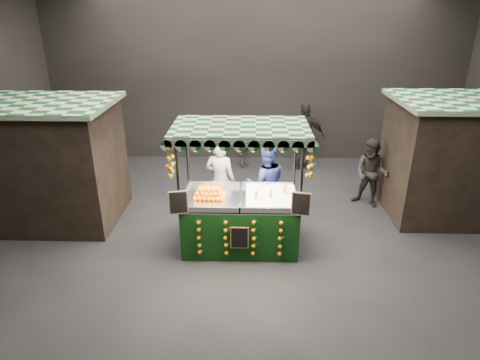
{
  "coord_description": "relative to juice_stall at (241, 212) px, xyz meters",
  "views": [
    {
      "loc": [
        -0.12,
        -6.97,
        4.37
      ],
      "look_at": [
        -0.31,
        0.5,
        1.16
      ],
      "focal_mm": 30.66,
      "sensor_mm": 36.0,
      "label": 1
    }
  ],
  "objects": [
    {
      "name": "shopper_3",
      "position": [
        0.04,
        4.28,
        0.0
      ],
      "size": [
        0.88,
        1.11,
        1.51
      ],
      "rotation": [
        0.0,
        0.0,
        1.2
      ],
      "color": "black",
      "rests_on": "ground"
    },
    {
      "name": "neighbour_stall_left",
      "position": [
        -4.12,
        1.07,
        0.56
      ],
      "size": [
        3.0,
        2.2,
        2.6
      ],
      "color": "black",
      "rests_on": "ground"
    },
    {
      "name": "shopper_2",
      "position": [
        1.69,
        4.21,
        0.2
      ],
      "size": [
        1.14,
        0.51,
        1.91
      ],
      "rotation": [
        0.0,
        0.0,
        3.19
      ],
      "color": "black",
      "rests_on": "ground"
    },
    {
      "name": "shopper_4",
      "position": [
        -3.52,
        3.03,
        0.02
      ],
      "size": [
        0.88,
        0.87,
        1.54
      ],
      "rotation": [
        0.0,
        0.0,
        3.9
      ],
      "color": "black",
      "rests_on": "ground"
    },
    {
      "name": "shopper_1",
      "position": [
        2.94,
        1.87,
        0.05
      ],
      "size": [
        0.99,
        0.95,
        1.61
      ],
      "rotation": [
        0.0,
        0.0,
        -0.61
      ],
      "color": "black",
      "rests_on": "ground"
    },
    {
      "name": "vendor_grey",
      "position": [
        -0.47,
        1.14,
        0.15
      ],
      "size": [
        0.76,
        0.6,
        1.81
      ],
      "rotation": [
        0.0,
        0.0,
        2.86
      ],
      "color": "gray",
      "rests_on": "ground"
    },
    {
      "name": "vendor_blue",
      "position": [
        0.5,
        0.99,
        0.15
      ],
      "size": [
        0.97,
        0.82,
        1.8
      ],
      "rotation": [
        0.0,
        0.0,
        3.31
      ],
      "color": "navy",
      "rests_on": "ground"
    },
    {
      "name": "shopper_0",
      "position": [
        -3.53,
        2.7,
        0.19
      ],
      "size": [
        0.77,
        0.59,
        1.89
      ],
      "rotation": [
        0.0,
        0.0,
        0.21
      ],
      "color": "#2D2625",
      "rests_on": "ground"
    },
    {
      "name": "neighbour_stall_right",
      "position": [
        4.68,
        1.57,
        0.56
      ],
      "size": [
        3.0,
        2.2,
        2.6
      ],
      "color": "black",
      "rests_on": "ground"
    },
    {
      "name": "market_hall",
      "position": [
        0.28,
        0.07,
        2.63
      ],
      "size": [
        12.1,
        10.1,
        5.05
      ],
      "color": "black",
      "rests_on": "ground"
    },
    {
      "name": "ground",
      "position": [
        0.28,
        0.07,
        -0.75
      ],
      "size": [
        12.0,
        12.0,
        0.0
      ],
      "primitive_type": "plane",
      "color": "black",
      "rests_on": "ground"
    },
    {
      "name": "juice_stall",
      "position": [
        0.0,
        0.0,
        0.0
      ],
      "size": [
        2.5,
        1.47,
        2.43
      ],
      "color": "black",
      "rests_on": "ground"
    }
  ]
}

